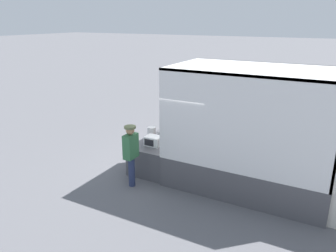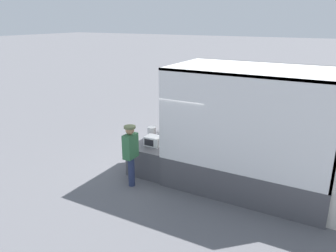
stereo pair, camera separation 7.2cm
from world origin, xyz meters
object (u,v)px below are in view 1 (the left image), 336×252
box_truck (310,164)px  worker_person (131,150)px  microwave (154,141)px  orange_bucket (151,132)px  portable_generator (174,129)px

box_truck → worker_person: box_truck is taller
microwave → orange_bucket: bearing=126.2°
box_truck → microwave: bearing=-172.6°
microwave → portable_generator: 1.12m
microwave → worker_person: size_ratio=0.27×
box_truck → portable_generator: size_ratio=9.52×
box_truck → portable_generator: 4.18m
portable_generator → orange_bucket: size_ratio=2.01×
worker_person → portable_generator: bearing=84.7°
orange_bucket → worker_person: bearing=-78.2°
box_truck → worker_person: bearing=-159.8°
portable_generator → worker_person: (-0.20, -2.16, 0.01)m
box_truck → portable_generator: (-4.14, 0.56, 0.12)m
worker_person → orange_bucket: bearing=101.8°
portable_generator → orange_bucket: portable_generator is taller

